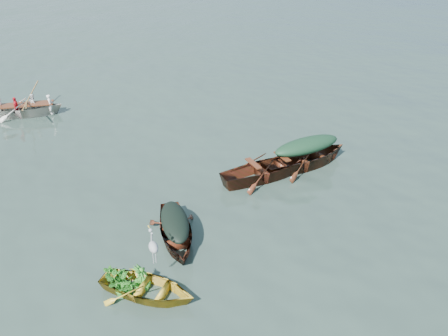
# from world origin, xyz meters

# --- Properties ---
(ground) EXTENTS (140.00, 140.00, 0.00)m
(ground) POSITION_xyz_m (0.00, 0.00, 0.00)
(ground) COLOR #2B3D35
(ground) RESTS_ON ground
(yellow_dinghy) EXTENTS (3.01, 2.88, 0.77)m
(yellow_dinghy) POSITION_xyz_m (-3.59, -1.55, 0.00)
(yellow_dinghy) COLOR #B69123
(yellow_dinghy) RESTS_ON ground
(dark_covered_boat) EXTENTS (1.86, 3.69, 0.87)m
(dark_covered_boat) POSITION_xyz_m (-2.35, 0.21, 0.00)
(dark_covered_boat) COLOR #572814
(dark_covered_boat) RESTS_ON ground
(green_tarp_boat) EXTENTS (4.99, 2.03, 1.16)m
(green_tarp_boat) POSITION_xyz_m (3.18, 2.40, 0.00)
(green_tarp_boat) COLOR #472610
(green_tarp_boat) RESTS_ON ground
(open_wooden_boat) EXTENTS (4.81, 1.79, 1.12)m
(open_wooden_boat) POSITION_xyz_m (1.55, 2.22, 0.00)
(open_wooden_boat) COLOR #521F14
(open_wooden_boat) RESTS_ON ground
(rowed_boat) EXTENTS (4.57, 2.03, 1.06)m
(rowed_boat) POSITION_xyz_m (-5.91, 11.47, 0.00)
(rowed_boat) COLOR silver
(rowed_boat) RESTS_ON ground
(dark_tarp_cover) EXTENTS (1.02, 2.03, 0.40)m
(dark_tarp_cover) POSITION_xyz_m (-2.35, 0.21, 0.64)
(dark_tarp_cover) COLOR black
(dark_tarp_cover) RESTS_ON dark_covered_boat
(green_tarp_cover) EXTENTS (2.75, 1.12, 0.52)m
(green_tarp_cover) POSITION_xyz_m (3.18, 2.40, 0.84)
(green_tarp_cover) COLOR #143220
(green_tarp_cover) RESTS_ON green_tarp_boat
(thwart_benches) EXTENTS (2.41, 1.04, 0.04)m
(thwart_benches) POSITION_xyz_m (1.55, 2.22, 0.58)
(thwart_benches) COLOR #482110
(thwart_benches) RESTS_ON open_wooden_boat
(heron) EXTENTS (0.48, 0.48, 0.92)m
(heron) POSITION_xyz_m (-3.26, -1.10, 0.84)
(heron) COLOR #9FA3A8
(heron) RESTS_ON yellow_dinghy
(dinghy_weeds) EXTENTS (1.14, 1.12, 0.60)m
(dinghy_weeds) POSITION_xyz_m (-3.98, -1.16, 0.68)
(dinghy_weeds) COLOR #236F1D
(dinghy_weeds) RESTS_ON yellow_dinghy
(rowers) EXTENTS (3.24, 1.68, 0.76)m
(rowers) POSITION_xyz_m (-5.91, 11.47, 0.91)
(rowers) COLOR white
(rowers) RESTS_ON rowed_boat
(oars) EXTENTS (1.02, 2.66, 0.06)m
(oars) POSITION_xyz_m (-5.91, 11.47, 0.56)
(oars) COLOR olive
(oars) RESTS_ON rowed_boat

